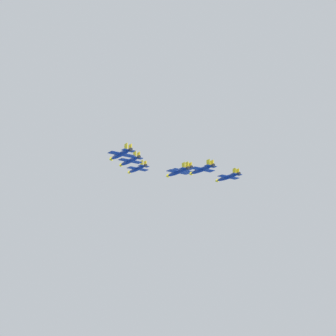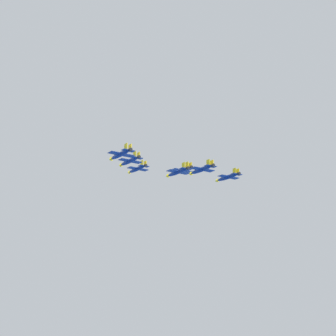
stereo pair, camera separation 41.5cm
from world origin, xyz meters
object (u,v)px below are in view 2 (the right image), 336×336
jet_left_outer (120,154)px  jet_right_outer (228,177)px  jet_lead (137,169)px  jet_left_wingman (129,161)px  jet_trailing (201,169)px  jet_slot_rear (177,172)px  jet_right_wingman (181,171)px

jet_left_outer → jet_right_outer: bearing=-89.8°
jet_lead → jet_left_wingman: (4.18, 20.29, -2.46)m
jet_lead → jet_trailing: bearing=-179.8°
jet_left_wingman → jet_slot_rear: size_ratio=1.02×
jet_left_outer → jet_right_outer: jet_left_outer is taller
jet_left_outer → jet_right_outer: 53.68m
jet_right_wingman → jet_trailing: bearing=156.9°
jet_left_wingman → jet_slot_rear: 21.64m
jet_left_wingman → jet_lead: bearing=-40.6°
jet_trailing → jet_right_wingman: bearing=-21.9°
jet_lead → jet_right_wingman: (-19.35, 7.39, -2.36)m
jet_right_wingman → jet_right_outer: jet_right_wingman is taller
jet_left_wingman → jet_right_outer: size_ratio=1.01×
jet_left_outer → jet_trailing: size_ratio=1.05×
jet_left_outer → jet_slot_rear: size_ratio=1.03×
jet_right_wingman → jet_lead: bearing=40.3°
jet_lead → jet_left_outer: (8.36, 40.58, -5.97)m
jet_right_wingman → jet_left_outer: (27.71, 33.19, -3.61)m
jet_left_outer → jet_slot_rear: (-23.53, -12.90, -2.75)m
jet_left_wingman → jet_trailing: size_ratio=1.04×
jet_slot_rear → jet_right_outer: bearing=-89.2°
jet_left_wingman → jet_trailing: (-26.94, 21.24, -8.88)m
jet_right_outer → jet_trailing: 31.47m
jet_left_wingman → jet_right_wingman: size_ratio=1.00×
jet_lead → jet_slot_rear: 32.75m
jet_slot_rear → jet_trailing: bearing=-179.2°
jet_lead → jet_right_outer: jet_lead is taller
jet_lead → jet_left_wingman: bearing=139.8°
jet_right_outer → jet_left_outer: bearing=90.2°
jet_lead → jet_slot_rear: bearing=-179.8°
jet_lead → jet_left_outer: jet_lead is taller
jet_right_outer → jet_trailing: jet_right_outer is taller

